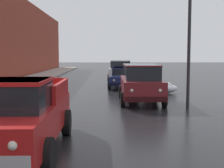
% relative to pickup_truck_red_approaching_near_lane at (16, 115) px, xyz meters
% --- Properties ---
extents(snow_bank_along_left_kerb, '(2.20, 1.29, 0.67)m').
position_rel_pickup_truck_red_approaching_near_lane_xyz_m(snow_bank_along_left_kerb, '(5.23, 11.08, -0.57)').
color(snow_bank_along_left_kerb, white).
rests_on(snow_bank_along_left_kerb, ground).
extents(snow_bank_near_corner_right, '(2.88, 1.22, 0.57)m').
position_rel_pickup_truck_red_approaching_near_lane_xyz_m(snow_bank_near_corner_right, '(4.93, 21.45, -0.64)').
color(snow_bank_near_corner_right, white).
rests_on(snow_bank_near_corner_right, ground).
extents(pickup_truck_red_approaching_near_lane, '(2.15, 5.03, 1.76)m').
position_rel_pickup_truck_red_approaching_near_lane_xyz_m(pickup_truck_red_approaching_near_lane, '(0.00, 0.00, 0.00)').
color(pickup_truck_red_approaching_near_lane, red).
rests_on(pickup_truck_red_approaching_near_lane, ground).
extents(suv_maroon_parked_kerbside_close, '(2.09, 4.77, 1.82)m').
position_rel_pickup_truck_red_approaching_near_lane_xyz_m(suv_maroon_parked_kerbside_close, '(3.77, 7.81, 0.11)').
color(suv_maroon_parked_kerbside_close, maroon).
rests_on(suv_maroon_parked_kerbside_close, ground).
extents(sedan_darkblue_parked_kerbside_mid, '(2.26, 4.56, 1.42)m').
position_rel_pickup_truck_red_approaching_near_lane_xyz_m(sedan_darkblue_parked_kerbside_mid, '(3.35, 14.54, -0.13)').
color(sedan_darkblue_parked_kerbside_mid, navy).
rests_on(sedan_darkblue_parked_kerbside_mid, ground).
extents(suv_white_parked_far_down_block, '(2.27, 4.45, 1.82)m').
position_rel_pickup_truck_red_approaching_near_lane_xyz_m(suv_white_parked_far_down_block, '(3.36, 20.06, 0.11)').
color(suv_white_parked_far_down_block, silver).
rests_on(suv_white_parked_far_down_block, ground).
extents(sedan_silver_queued_behind_truck, '(2.07, 4.28, 1.42)m').
position_rel_pickup_truck_red_approaching_near_lane_xyz_m(sedan_silver_queued_behind_truck, '(3.86, 25.87, -0.13)').
color(sedan_silver_queued_behind_truck, '#B7B7BC').
rests_on(sedan_silver_queued_behind_truck, ground).
extents(sedan_black_at_far_intersection, '(1.99, 4.13, 1.42)m').
position_rel_pickup_truck_red_approaching_near_lane_xyz_m(sedan_black_at_far_intersection, '(3.97, 32.64, -0.13)').
color(sedan_black_at_far_intersection, black).
rests_on(sedan_black_at_far_intersection, ground).
extents(street_lamp_post, '(0.44, 0.24, 5.91)m').
position_rel_pickup_truck_red_approaching_near_lane_xyz_m(street_lamp_post, '(5.64, 6.15, 2.43)').
color(street_lamp_post, '#28282D').
rests_on(street_lamp_post, ground).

